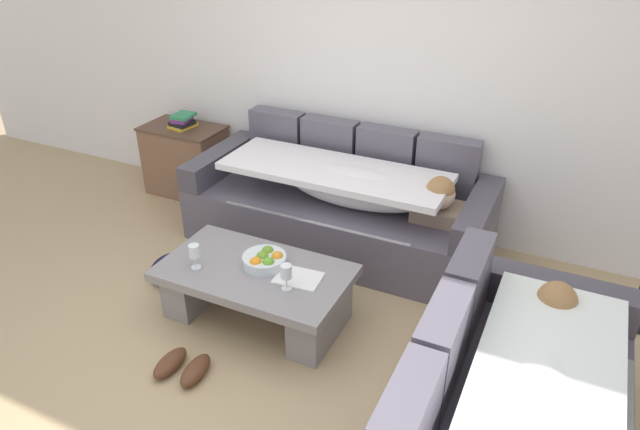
{
  "coord_description": "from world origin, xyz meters",
  "views": [
    {
      "loc": [
        1.52,
        -2.0,
        2.43
      ],
      "look_at": [
        0.04,
        1.06,
        0.55
      ],
      "focal_mm": 32.3,
      "sensor_mm": 36.0,
      "label": 1
    }
  ],
  "objects_px": {
    "wine_glass_near_right": "(286,273)",
    "side_cabinet": "(186,160)",
    "couch_near_window": "(512,425)",
    "book_stack_on_cabinet": "(183,121)",
    "open_magazine": "(298,278)",
    "crumpled_garment": "(173,268)",
    "wine_glass_near_left": "(194,252)",
    "coffee_table": "(256,287)",
    "couch_along_wall": "(343,206)",
    "fruit_bowl": "(265,260)",
    "pair_of_shoes": "(183,367)"
  },
  "relations": [
    {
      "from": "couch_along_wall",
      "to": "open_magazine",
      "type": "distance_m",
      "value": 1.08
    },
    {
      "from": "couch_along_wall",
      "to": "wine_glass_near_right",
      "type": "distance_m",
      "value": 1.21
    },
    {
      "from": "couch_along_wall",
      "to": "book_stack_on_cabinet",
      "type": "distance_m",
      "value": 1.71
    },
    {
      "from": "couch_near_window",
      "to": "wine_glass_near_left",
      "type": "height_order",
      "value": "couch_near_window"
    },
    {
      "from": "wine_glass_near_right",
      "to": "book_stack_on_cabinet",
      "type": "distance_m",
      "value": 2.3
    },
    {
      "from": "fruit_bowl",
      "to": "side_cabinet",
      "type": "height_order",
      "value": "side_cabinet"
    },
    {
      "from": "wine_glass_near_left",
      "to": "side_cabinet",
      "type": "xyz_separation_m",
      "value": [
        -1.2,
        1.47,
        -0.17
      ]
    },
    {
      "from": "side_cabinet",
      "to": "pair_of_shoes",
      "type": "relative_size",
      "value": 2.37
    },
    {
      "from": "book_stack_on_cabinet",
      "to": "crumpled_garment",
      "type": "relative_size",
      "value": 0.6
    },
    {
      "from": "crumpled_garment",
      "to": "book_stack_on_cabinet",
      "type": "bearing_deg",
      "value": 121.54
    },
    {
      "from": "wine_glass_near_right",
      "to": "side_cabinet",
      "type": "xyz_separation_m",
      "value": [
        -1.82,
        1.42,
        -0.17
      ]
    },
    {
      "from": "couch_along_wall",
      "to": "pair_of_shoes",
      "type": "bearing_deg",
      "value": -98.4
    },
    {
      "from": "fruit_bowl",
      "to": "wine_glass_near_right",
      "type": "distance_m",
      "value": 0.3
    },
    {
      "from": "fruit_bowl",
      "to": "wine_glass_near_left",
      "type": "distance_m",
      "value": 0.44
    },
    {
      "from": "side_cabinet",
      "to": "pair_of_shoes",
      "type": "distance_m",
      "value": 2.42
    },
    {
      "from": "pair_of_shoes",
      "to": "crumpled_garment",
      "type": "distance_m",
      "value": 1.03
    },
    {
      "from": "wine_glass_near_left",
      "to": "wine_glass_near_right",
      "type": "xyz_separation_m",
      "value": [
        0.62,
        0.05,
        0.0
      ]
    },
    {
      "from": "couch_along_wall",
      "to": "book_stack_on_cabinet",
      "type": "bearing_deg",
      "value": 172.3
    },
    {
      "from": "coffee_table",
      "to": "pair_of_shoes",
      "type": "bearing_deg",
      "value": -101.44
    },
    {
      "from": "open_magazine",
      "to": "side_cabinet",
      "type": "height_order",
      "value": "side_cabinet"
    },
    {
      "from": "side_cabinet",
      "to": "coffee_table",
      "type": "bearing_deg",
      "value": -40.62
    },
    {
      "from": "couch_near_window",
      "to": "open_magazine",
      "type": "bearing_deg",
      "value": 68.56
    },
    {
      "from": "coffee_table",
      "to": "wine_glass_near_left",
      "type": "relative_size",
      "value": 7.23
    },
    {
      "from": "book_stack_on_cabinet",
      "to": "pair_of_shoes",
      "type": "distance_m",
      "value": 2.48
    },
    {
      "from": "crumpled_garment",
      "to": "side_cabinet",
      "type": "bearing_deg",
      "value": 122.1
    },
    {
      "from": "book_stack_on_cabinet",
      "to": "crumpled_garment",
      "type": "xyz_separation_m",
      "value": [
        0.72,
        -1.17,
        -0.64
      ]
    },
    {
      "from": "coffee_table",
      "to": "wine_glass_near_left",
      "type": "bearing_deg",
      "value": -156.83
    },
    {
      "from": "coffee_table",
      "to": "fruit_bowl",
      "type": "distance_m",
      "value": 0.2
    },
    {
      "from": "couch_near_window",
      "to": "side_cabinet",
      "type": "bearing_deg",
      "value": 60.27
    },
    {
      "from": "fruit_bowl",
      "to": "open_magazine",
      "type": "distance_m",
      "value": 0.26
    },
    {
      "from": "coffee_table",
      "to": "wine_glass_near_left",
      "type": "distance_m",
      "value": 0.45
    },
    {
      "from": "open_magazine",
      "to": "pair_of_shoes",
      "type": "xyz_separation_m",
      "value": [
        -0.42,
        -0.65,
        -0.34
      ]
    },
    {
      "from": "couch_near_window",
      "to": "book_stack_on_cabinet",
      "type": "bearing_deg",
      "value": 60.18
    },
    {
      "from": "couch_near_window",
      "to": "side_cabinet",
      "type": "height_order",
      "value": "couch_near_window"
    },
    {
      "from": "wine_glass_near_left",
      "to": "open_magazine",
      "type": "xyz_separation_m",
      "value": [
        0.64,
        0.17,
        -0.11
      ]
    },
    {
      "from": "couch_near_window",
      "to": "pair_of_shoes",
      "type": "xyz_separation_m",
      "value": [
        -1.8,
        -0.11,
        -0.29
      ]
    },
    {
      "from": "couch_along_wall",
      "to": "couch_near_window",
      "type": "relative_size",
      "value": 1.23
    },
    {
      "from": "couch_along_wall",
      "to": "couch_near_window",
      "type": "height_order",
      "value": "same"
    },
    {
      "from": "couch_along_wall",
      "to": "side_cabinet",
      "type": "height_order",
      "value": "couch_along_wall"
    },
    {
      "from": "side_cabinet",
      "to": "fruit_bowl",
      "type": "bearing_deg",
      "value": -38.5
    },
    {
      "from": "side_cabinet",
      "to": "crumpled_garment",
      "type": "height_order",
      "value": "side_cabinet"
    },
    {
      "from": "wine_glass_near_right",
      "to": "pair_of_shoes",
      "type": "bearing_deg",
      "value": -127.55
    },
    {
      "from": "couch_near_window",
      "to": "crumpled_garment",
      "type": "bearing_deg",
      "value": 75.06
    },
    {
      "from": "couch_near_window",
      "to": "fruit_bowl",
      "type": "height_order",
      "value": "couch_near_window"
    },
    {
      "from": "book_stack_on_cabinet",
      "to": "open_magazine",
      "type": "bearing_deg",
      "value": -35.35
    },
    {
      "from": "wine_glass_near_left",
      "to": "couch_near_window",
      "type": "bearing_deg",
      "value": -10.29
    },
    {
      "from": "book_stack_on_cabinet",
      "to": "pair_of_shoes",
      "type": "height_order",
      "value": "book_stack_on_cabinet"
    },
    {
      "from": "open_magazine",
      "to": "crumpled_garment",
      "type": "distance_m",
      "value": 1.16
    },
    {
      "from": "couch_along_wall",
      "to": "book_stack_on_cabinet",
      "type": "relative_size",
      "value": 9.64
    },
    {
      "from": "wine_glass_near_left",
      "to": "couch_along_wall",
      "type": "bearing_deg",
      "value": 69.31
    }
  ]
}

